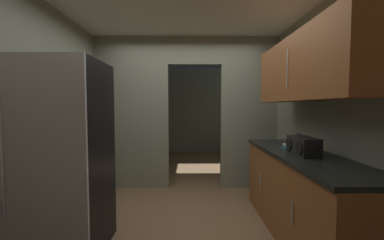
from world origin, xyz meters
name	(u,v)px	position (x,y,z in m)	size (l,w,h in m)	color
ground	(185,227)	(0.00, 0.00, 0.00)	(20.00, 20.00, 0.00)	brown
kitchen_overhead_slab	(185,12)	(0.00, 0.44, 2.65)	(3.55, 6.91, 0.06)	silver
kitchen_partition	(183,109)	(-0.05, 1.45, 1.38)	(3.15, 0.12, 2.62)	gray
adjoining_room_shell	(187,111)	(0.00, 3.67, 1.31)	(3.15, 3.41, 2.62)	gray
kitchen_flank_left	(8,119)	(-1.62, -0.52, 1.31)	(0.10, 3.95, 2.62)	gray
kitchen_flank_right	(355,119)	(1.62, -0.52, 1.31)	(0.10, 3.95, 2.62)	gray
refrigerator	(65,158)	(-1.15, -0.45, 0.93)	(0.74, 0.78, 1.86)	black
lower_cabinet_run	(301,196)	(1.26, -0.24, 0.46)	(0.62, 2.18, 0.93)	brown
upper_cabinet_counterside	(304,68)	(1.26, -0.24, 1.82)	(0.36, 1.96, 0.68)	brown
boombox	(303,146)	(1.23, -0.32, 1.02)	(0.19, 0.42, 0.21)	black
book_stack	(289,146)	(1.24, 0.05, 0.95)	(0.14, 0.16, 0.06)	#2D609E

